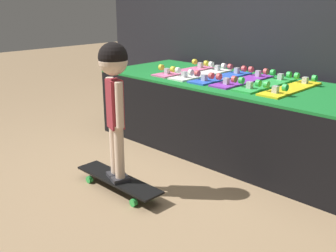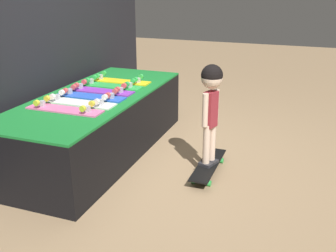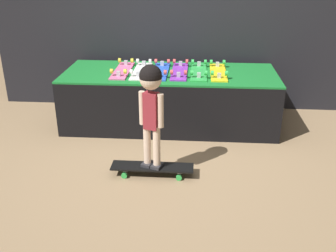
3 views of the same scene
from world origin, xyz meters
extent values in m
plane|color=#9E7F5B|center=(0.00, 0.00, 0.00)|extent=(16.00, 16.00, 0.00)
cube|color=black|center=(0.00, 1.29, 1.12)|extent=(4.53, 0.10, 2.24)
cube|color=black|center=(0.00, 0.65, 0.30)|extent=(2.41, 0.95, 0.61)
cube|color=#19752D|center=(0.00, 0.65, 0.62)|extent=(2.41, 0.95, 0.02)
cube|color=pink|center=(-0.54, 0.65, 0.64)|extent=(0.18, 0.71, 0.01)
cube|color=#B7B7BC|center=(-0.54, 0.89, 0.67)|extent=(0.04, 0.04, 0.05)
cylinder|color=yellow|center=(-0.47, 0.89, 0.69)|extent=(0.03, 0.05, 0.05)
cylinder|color=yellow|center=(-0.62, 0.89, 0.69)|extent=(0.03, 0.05, 0.05)
cube|color=#B7B7BC|center=(-0.54, 0.42, 0.67)|extent=(0.04, 0.04, 0.05)
cylinder|color=yellow|center=(-0.47, 0.42, 0.69)|extent=(0.03, 0.05, 0.05)
cylinder|color=yellow|center=(-0.62, 0.42, 0.69)|extent=(0.03, 0.05, 0.05)
cube|color=white|center=(-0.33, 0.65, 0.64)|extent=(0.18, 0.71, 0.01)
cube|color=#B7B7BC|center=(-0.33, 0.88, 0.67)|extent=(0.04, 0.04, 0.05)
cylinder|color=white|center=(-0.25, 0.88, 0.69)|extent=(0.03, 0.05, 0.05)
cylinder|color=white|center=(-0.40, 0.88, 0.69)|extent=(0.03, 0.05, 0.05)
cube|color=#B7B7BC|center=(-0.33, 0.41, 0.67)|extent=(0.04, 0.04, 0.05)
cylinder|color=white|center=(-0.25, 0.41, 0.69)|extent=(0.03, 0.05, 0.05)
cylinder|color=white|center=(-0.40, 0.41, 0.69)|extent=(0.03, 0.05, 0.05)
cube|color=blue|center=(-0.11, 0.65, 0.64)|extent=(0.18, 0.71, 0.01)
cube|color=#B7B7BC|center=(-0.11, 0.89, 0.67)|extent=(0.04, 0.04, 0.05)
cylinder|color=#D84C4C|center=(-0.03, 0.89, 0.69)|extent=(0.03, 0.05, 0.05)
cylinder|color=#D84C4C|center=(-0.18, 0.89, 0.69)|extent=(0.03, 0.05, 0.05)
cube|color=#B7B7BC|center=(-0.11, 0.42, 0.67)|extent=(0.04, 0.04, 0.05)
cylinder|color=#D84C4C|center=(-0.03, 0.42, 0.69)|extent=(0.03, 0.05, 0.05)
cylinder|color=#D84C4C|center=(-0.18, 0.42, 0.69)|extent=(0.03, 0.05, 0.05)
cube|color=purple|center=(0.11, 0.66, 0.64)|extent=(0.18, 0.71, 0.01)
cube|color=#B7B7BC|center=(0.11, 0.90, 0.67)|extent=(0.04, 0.04, 0.05)
cylinder|color=#D84C4C|center=(0.18, 0.90, 0.69)|extent=(0.03, 0.05, 0.05)
cylinder|color=#D84C4C|center=(0.03, 0.90, 0.69)|extent=(0.03, 0.05, 0.05)
cube|color=#B7B7BC|center=(0.11, 0.43, 0.67)|extent=(0.04, 0.04, 0.05)
cylinder|color=#D84C4C|center=(0.18, 0.43, 0.69)|extent=(0.03, 0.05, 0.05)
cylinder|color=#D84C4C|center=(0.03, 0.43, 0.69)|extent=(0.03, 0.05, 0.05)
cube|color=green|center=(0.33, 0.66, 0.64)|extent=(0.18, 0.71, 0.01)
cube|color=#B7B7BC|center=(0.33, 0.90, 0.67)|extent=(0.04, 0.04, 0.05)
cylinder|color=green|center=(0.40, 0.90, 0.69)|extent=(0.03, 0.05, 0.05)
cylinder|color=green|center=(0.25, 0.90, 0.69)|extent=(0.03, 0.05, 0.05)
cube|color=#B7B7BC|center=(0.33, 0.43, 0.67)|extent=(0.04, 0.04, 0.05)
cylinder|color=green|center=(0.40, 0.43, 0.69)|extent=(0.03, 0.05, 0.05)
cylinder|color=green|center=(0.25, 0.43, 0.69)|extent=(0.03, 0.05, 0.05)
cube|color=yellow|center=(0.54, 0.66, 0.64)|extent=(0.18, 0.71, 0.01)
cube|color=#B7B7BC|center=(0.54, 0.90, 0.67)|extent=(0.04, 0.04, 0.05)
cylinder|color=green|center=(0.62, 0.90, 0.69)|extent=(0.03, 0.05, 0.05)
cylinder|color=green|center=(0.47, 0.90, 0.69)|extent=(0.03, 0.05, 0.05)
cube|color=#B7B7BC|center=(0.54, 0.43, 0.67)|extent=(0.04, 0.04, 0.05)
cylinder|color=green|center=(0.62, 0.43, 0.69)|extent=(0.03, 0.05, 0.05)
cylinder|color=green|center=(0.47, 0.43, 0.69)|extent=(0.03, 0.05, 0.05)
cube|color=black|center=(-0.07, -0.55, 0.08)|extent=(0.75, 0.17, 0.01)
cube|color=#B7B7BC|center=(0.17, -0.55, 0.05)|extent=(0.04, 0.04, 0.05)
cylinder|color=green|center=(0.17, -0.48, 0.03)|extent=(0.05, 0.03, 0.05)
cylinder|color=green|center=(0.17, -0.63, 0.03)|extent=(0.05, 0.03, 0.05)
cube|color=#B7B7BC|center=(-0.32, -0.55, 0.05)|extent=(0.04, 0.04, 0.05)
cylinder|color=green|center=(-0.32, -0.48, 0.03)|extent=(0.05, 0.03, 0.05)
cylinder|color=green|center=(-0.32, -0.63, 0.03)|extent=(0.05, 0.03, 0.05)
cube|color=#2D2D33|center=(-0.03, -0.57, 0.11)|extent=(0.12, 0.14, 0.03)
cylinder|color=beige|center=(-0.03, -0.57, 0.31)|extent=(0.07, 0.07, 0.37)
cube|color=#2D2D33|center=(-0.12, -0.54, 0.11)|extent=(0.12, 0.14, 0.03)
cylinder|color=beige|center=(-0.12, -0.54, 0.31)|extent=(0.07, 0.07, 0.37)
cube|color=maroon|center=(-0.07, -0.55, 0.63)|extent=(0.14, 0.12, 0.33)
cylinder|color=beige|center=(0.01, -0.58, 0.64)|extent=(0.05, 0.05, 0.30)
cylinder|color=beige|center=(-0.16, -0.52, 0.64)|extent=(0.05, 0.05, 0.30)
sphere|color=beige|center=(-0.07, -0.55, 0.92)|extent=(0.19, 0.19, 0.19)
sphere|color=black|center=(-0.07, -0.55, 0.94)|extent=(0.19, 0.19, 0.19)
camera|label=1|loc=(1.92, -2.10, 1.29)|focal=42.00mm
camera|label=2|loc=(-3.33, -1.34, 1.72)|focal=42.00mm
camera|label=3|loc=(0.30, -3.65, 1.86)|focal=42.00mm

